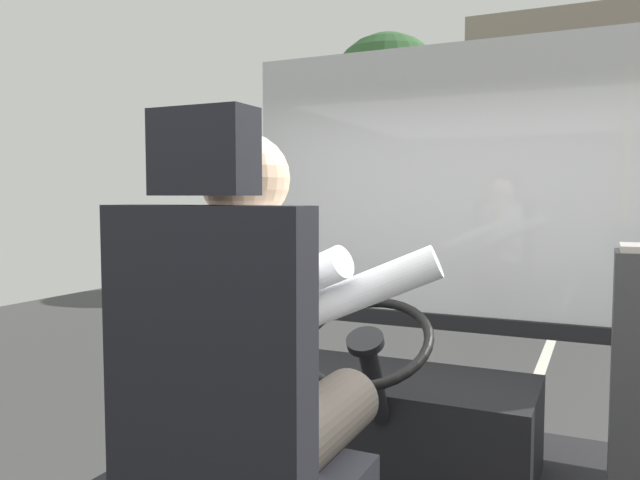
{
  "coord_description": "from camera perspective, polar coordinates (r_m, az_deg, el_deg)",
  "views": [
    {
      "loc": [
        0.59,
        -1.55,
        1.92
      ],
      "look_at": [
        -0.5,
        0.79,
        1.74
      ],
      "focal_mm": 34.47,
      "sensor_mm": 36.0,
      "label": 1
    }
  ],
  "objects": [
    {
      "name": "steering_console",
      "position": [
        2.74,
        7.55,
        -16.22
      ],
      "size": [
        1.1,
        0.96,
        0.78
      ],
      "color": "black",
      "rests_on": "bus_floor"
    },
    {
      "name": "driver_seat",
      "position": [
        1.51,
        -7.98,
        -18.79
      ],
      "size": [
        0.48,
        0.48,
        1.35
      ],
      "color": "black",
      "rests_on": "bus_floor"
    },
    {
      "name": "ground",
      "position": [
        10.55,
        21.36,
        -6.89
      ],
      "size": [
        18.0,
        44.0,
        0.06
      ],
      "color": "#3A3A3A"
    },
    {
      "name": "windshield_panel",
      "position": [
        3.23,
        14.36,
        1.8
      ],
      "size": [
        2.5,
        0.08,
        1.48
      ],
      "color": "silver"
    },
    {
      "name": "street_tree",
      "position": [
        13.87,
        6.26,
        13.16
      ],
      "size": [
        2.59,
        2.59,
        5.47
      ],
      "color": "#4C3828",
      "rests_on": "ground"
    },
    {
      "name": "bus_driver",
      "position": [
        1.54,
        -5.58,
        -10.39
      ],
      "size": [
        0.8,
        0.58,
        0.83
      ],
      "color": "#332D28",
      "rests_on": "driver_seat"
    }
  ]
}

